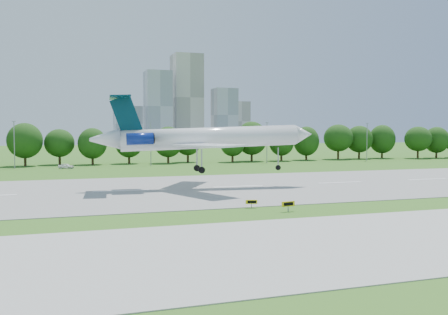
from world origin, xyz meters
The scene contains 10 objects.
ground centered at (0.00, 0.00, 0.00)m, with size 600.00×600.00×0.00m, color #2E661A.
runway centered at (0.00, 25.00, 0.04)m, with size 400.00×45.00×0.08m, color gray.
taxiway centered at (0.00, -18.00, 0.04)m, with size 400.00×23.00×0.08m, color #ADADA8.
tree_line centered at (0.00, 92.00, 6.19)m, with size 288.40×8.40×10.40m.
light_poles centered at (-2.50, 82.00, 6.34)m, with size 175.90×0.25×12.19m.
skyline centered at (100.16, 390.61, 30.46)m, with size 127.00×52.00×80.00m.
airliner centered at (13.10, 25.17, 8.58)m, with size 38.28×27.78×12.89m.
taxi_sign_centre centered at (13.29, 2.15, 0.76)m, with size 1.47×0.49×1.03m.
taxi_sign_right centered at (16.44, -1.83, 0.92)m, with size 1.78×0.47×1.24m.
service_vehicle_b centered at (-7.58, 78.17, 0.67)m, with size 1.58×3.93×1.34m, color white.
Camera 1 is at (-9.63, -55.44, 9.63)m, focal length 40.00 mm.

